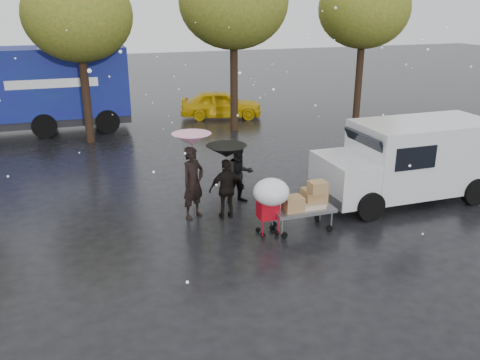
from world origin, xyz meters
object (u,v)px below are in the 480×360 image
object	(u,v)px
person_black	(227,189)
shopping_cart	(271,195)
person_pink	(193,183)
vendor_cart	(306,202)
white_van	(410,159)
blue_truck	(33,91)
yellow_taxi	(221,104)

from	to	relation	value
person_black	shopping_cart	distance (m)	1.56
person_pink	vendor_cart	world-z (taller)	person_pink
person_black	white_van	world-z (taller)	white_van
person_black	blue_truck	bearing A→B (deg)	-63.22
person_pink	yellow_taxi	size ratio (longest dim) A/B	0.49
vendor_cart	shopping_cart	size ratio (longest dim) A/B	1.04
shopping_cart	yellow_taxi	world-z (taller)	shopping_cart
person_pink	yellow_taxi	distance (m)	11.78
blue_truck	white_van	bearing A→B (deg)	-48.73
vendor_cart	white_van	xyz separation A→B (m)	(3.62, 0.94, 0.43)
shopping_cart	blue_truck	size ratio (longest dim) A/B	0.18
vendor_cart	yellow_taxi	bearing A→B (deg)	82.44
person_black	white_van	distance (m)	5.23
vendor_cart	yellow_taxi	distance (m)	12.77
person_black	yellow_taxi	bearing A→B (deg)	-103.09
blue_truck	vendor_cart	bearing A→B (deg)	-62.41
vendor_cart	blue_truck	world-z (taller)	blue_truck
white_van	vendor_cart	bearing A→B (deg)	-165.40
person_pink	person_black	bearing A→B (deg)	-53.95
person_black	shopping_cart	bearing A→B (deg)	117.12
shopping_cart	vendor_cart	bearing A→B (deg)	6.19
person_pink	shopping_cart	distance (m)	2.24
white_van	blue_truck	bearing A→B (deg)	131.27
blue_truck	yellow_taxi	bearing A→B (deg)	1.00
person_pink	person_black	xyz separation A→B (m)	(0.80, -0.32, -0.15)
person_pink	vendor_cart	distance (m)	2.89
person_pink	white_van	xyz separation A→B (m)	(6.01, -0.67, 0.22)
shopping_cart	yellow_taxi	bearing A→B (deg)	78.31
person_pink	person_black	size ratio (longest dim) A/B	1.19
vendor_cart	yellow_taxi	world-z (taller)	yellow_taxi
white_van	blue_truck	distance (m)	15.41
person_black	blue_truck	world-z (taller)	blue_truck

